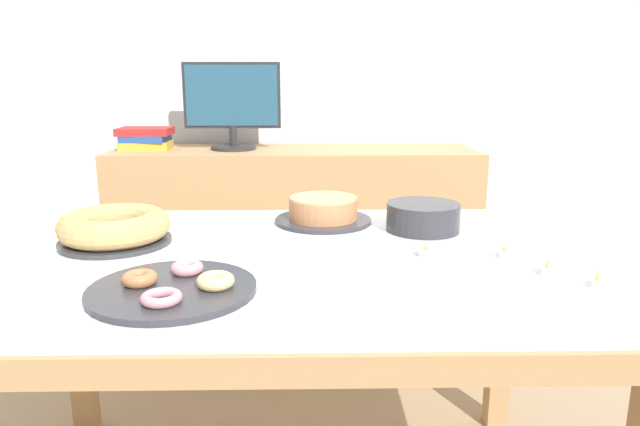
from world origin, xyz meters
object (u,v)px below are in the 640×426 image
(pastry_platter, at_px, (174,287))
(plate_stack, at_px, (423,217))
(cake_golden_bundt, at_px, (115,228))
(cake_chocolate_round, at_px, (323,211))
(tealight_near_front, at_px, (111,213))
(computer_monitor, at_px, (232,106))
(book_stack, at_px, (146,138))
(tealight_left_edge, at_px, (426,252))
(tealight_right_edge, at_px, (597,282))
(tealight_near_cakes, at_px, (504,253))
(tealight_centre, at_px, (547,270))

(pastry_platter, relative_size, plate_stack, 1.64)
(cake_golden_bundt, height_order, plate_stack, cake_golden_bundt)
(cake_chocolate_round, height_order, tealight_near_front, cake_chocolate_round)
(plate_stack, bearing_deg, computer_monitor, 124.68)
(computer_monitor, relative_size, book_stack, 1.86)
(tealight_left_edge, bearing_deg, tealight_right_edge, -34.34)
(plate_stack, bearing_deg, book_stack, 137.60)
(book_stack, relative_size, tealight_left_edge, 5.71)
(plate_stack, height_order, tealight_near_cakes, plate_stack)
(cake_chocolate_round, xyz_separation_m, cake_golden_bundt, (-0.56, -0.22, 0.01))
(cake_golden_bundt, relative_size, tealight_right_edge, 7.25)
(cake_golden_bundt, bearing_deg, cake_chocolate_round, 21.51)
(tealight_centre, xyz_separation_m, tealight_near_front, (-1.17, 0.58, 0.00))
(pastry_platter, distance_m, tealight_near_cakes, 0.79)
(pastry_platter, bearing_deg, computer_monitor, 92.35)
(tealight_near_cakes, xyz_separation_m, tealight_right_edge, (0.13, -0.20, 0.00))
(pastry_platter, relative_size, tealight_centre, 8.60)
(pastry_platter, bearing_deg, cake_golden_bundt, 123.36)
(cake_chocolate_round, relative_size, tealight_left_edge, 7.31)
(book_stack, distance_m, cake_chocolate_round, 1.16)
(book_stack, xyz_separation_m, cake_chocolate_round, (0.77, -0.86, -0.13))
(computer_monitor, bearing_deg, cake_chocolate_round, -66.21)
(book_stack, distance_m, tealight_near_cakes, 1.72)
(pastry_platter, bearing_deg, tealight_near_front, 117.63)
(cake_chocolate_round, bearing_deg, cake_golden_bundt, -158.49)
(tealight_left_edge, xyz_separation_m, tealight_near_front, (-0.92, 0.44, 0.00))
(book_stack, bearing_deg, tealight_near_cakes, -45.34)
(cake_golden_bundt, xyz_separation_m, tealight_left_edge, (0.80, -0.12, -0.03))
(pastry_platter, height_order, plate_stack, plate_stack)
(tealight_right_edge, relative_size, tealight_near_front, 1.00)
(pastry_platter, xyz_separation_m, tealight_left_edge, (0.57, 0.24, -0.00))
(computer_monitor, distance_m, cake_chocolate_round, 0.98)
(tealight_near_front, bearing_deg, tealight_near_cakes, -22.25)
(computer_monitor, xyz_separation_m, pastry_platter, (0.06, -1.44, -0.30))
(book_stack, relative_size, tealight_centre, 5.71)
(cake_chocolate_round, height_order, tealight_near_cakes, cake_chocolate_round)
(cake_golden_bundt, distance_m, tealight_left_edge, 0.81)
(book_stack, relative_size, cake_golden_bundt, 0.79)
(tealight_right_edge, bearing_deg, plate_stack, 121.21)
(computer_monitor, distance_m, pastry_platter, 1.47)
(cake_chocolate_round, distance_m, tealight_near_cakes, 0.56)
(book_stack, relative_size, tealight_right_edge, 5.71)
(computer_monitor, height_order, tealight_centre, computer_monitor)
(computer_monitor, height_order, cake_chocolate_round, computer_monitor)
(computer_monitor, height_order, tealight_near_cakes, computer_monitor)
(computer_monitor, bearing_deg, tealight_centre, -57.03)
(pastry_platter, height_order, tealight_right_edge, pastry_platter)
(computer_monitor, bearing_deg, cake_golden_bundt, -99.37)
(book_stack, bearing_deg, pastry_platter, -72.74)
(cake_golden_bundt, distance_m, tealight_near_front, 0.34)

